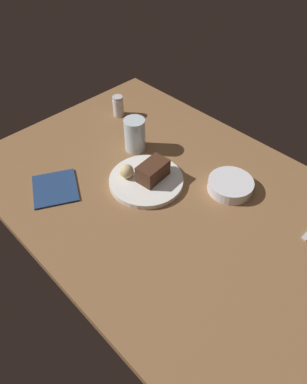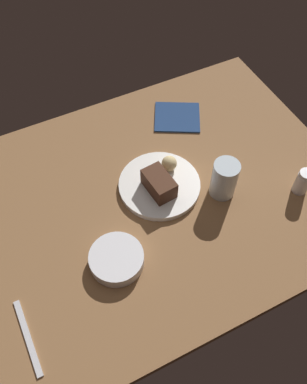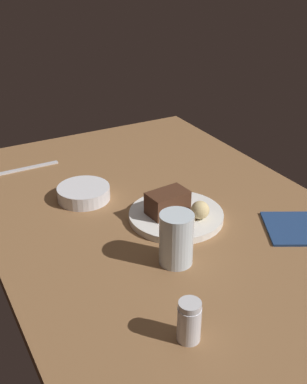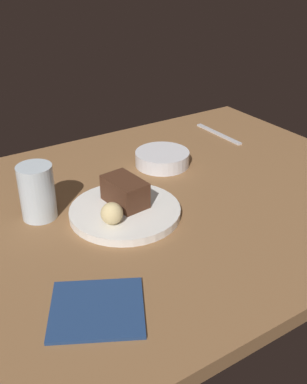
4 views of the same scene
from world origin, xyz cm
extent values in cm
cube|color=brown|center=(0.00, 0.00, 1.50)|extent=(120.00, 84.00, 3.00)
cylinder|color=white|center=(6.62, 1.85, 3.86)|extent=(23.53, 23.53, 1.72)
cube|color=#472819|center=(5.48, 0.12, 7.55)|extent=(7.06, 10.56, 5.66)
sphere|color=#DBC184|center=(11.60, 5.52, 6.97)|extent=(4.50, 4.50, 4.50)
cylinder|color=silver|center=(42.13, -17.02, 6.44)|extent=(4.18, 4.18, 6.88)
cylinder|color=silver|center=(42.13, -17.02, 10.48)|extent=(3.97, 3.97, 1.20)
cylinder|color=silver|center=(21.92, -7.45, 8.88)|extent=(7.30, 7.30, 11.75)
cylinder|color=silver|center=(-13.87, -14.58, 4.81)|extent=(13.98, 13.98, 3.62)
cube|color=navy|center=(24.46, 24.18, 3.30)|extent=(19.28, 18.74, 0.60)
camera|label=1|loc=(-51.97, 56.09, 80.20)|focal=32.60mm
camera|label=2|loc=(-25.16, -58.45, 98.76)|focal=37.91mm
camera|label=3|loc=(92.55, -51.51, 64.46)|focal=44.32mm
camera|label=4|loc=(46.11, 74.08, 53.88)|focal=42.51mm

